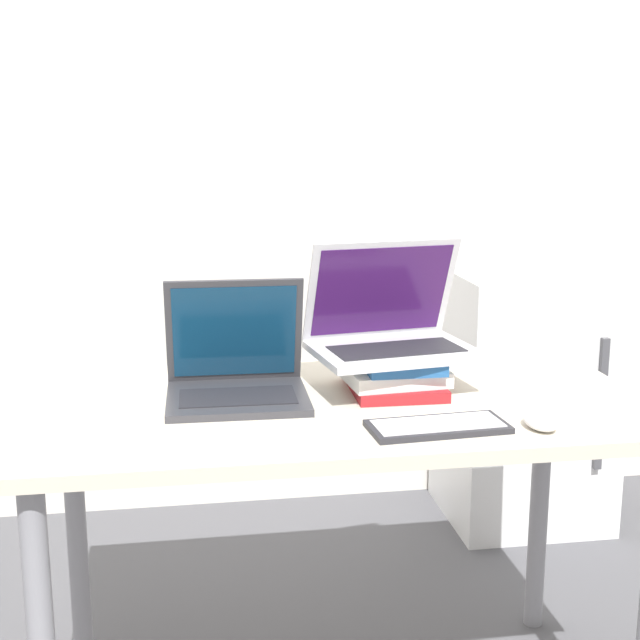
{
  "coord_description": "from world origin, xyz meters",
  "views": [
    {
      "loc": [
        -0.33,
        -1.48,
        1.36
      ],
      "look_at": [
        -0.04,
        0.35,
        0.96
      ],
      "focal_mm": 50.0,
      "sensor_mm": 36.0,
      "label": 1
    }
  ],
  "objects_px": {
    "laptop_left": "(236,375)",
    "mini_fridge": "(524,396)",
    "wireless_keyboard": "(438,426)",
    "laptop_on_books": "(389,330)",
    "mouse": "(541,421)",
    "book_stack": "(394,372)"
  },
  "relations": [
    {
      "from": "laptop_on_books",
      "to": "mouse",
      "type": "distance_m",
      "value": 0.41
    },
    {
      "from": "book_stack",
      "to": "laptop_on_books",
      "type": "distance_m",
      "value": 0.1
    },
    {
      "from": "laptop_on_books",
      "to": "wireless_keyboard",
      "type": "bearing_deg",
      "value": -84.1
    },
    {
      "from": "book_stack",
      "to": "laptop_on_books",
      "type": "relative_size",
      "value": 0.64
    },
    {
      "from": "laptop_left",
      "to": "wireless_keyboard",
      "type": "bearing_deg",
      "value": -35.71
    },
    {
      "from": "wireless_keyboard",
      "to": "mouse",
      "type": "relative_size",
      "value": 2.83
    },
    {
      "from": "book_stack",
      "to": "mini_fridge",
      "type": "height_order",
      "value": "mini_fridge"
    },
    {
      "from": "laptop_left",
      "to": "mini_fridge",
      "type": "xyz_separation_m",
      "value": [
        1.05,
        0.93,
        -0.39
      ]
    },
    {
      "from": "laptop_left",
      "to": "mini_fridge",
      "type": "height_order",
      "value": "laptop_left"
    },
    {
      "from": "book_stack",
      "to": "laptop_left",
      "type": "bearing_deg",
      "value": -179.02
    },
    {
      "from": "mini_fridge",
      "to": "mouse",
      "type": "bearing_deg",
      "value": -111.07
    },
    {
      "from": "laptop_left",
      "to": "mouse",
      "type": "height_order",
      "value": "laptop_left"
    },
    {
      "from": "laptop_on_books",
      "to": "wireless_keyboard",
      "type": "height_order",
      "value": "laptop_on_books"
    },
    {
      "from": "book_stack",
      "to": "laptop_on_books",
      "type": "bearing_deg",
      "value": 123.19
    },
    {
      "from": "laptop_left",
      "to": "wireless_keyboard",
      "type": "height_order",
      "value": "laptop_left"
    },
    {
      "from": "laptop_left",
      "to": "mini_fridge",
      "type": "distance_m",
      "value": 1.46
    },
    {
      "from": "laptop_left",
      "to": "laptop_on_books",
      "type": "height_order",
      "value": "laptop_on_books"
    },
    {
      "from": "wireless_keyboard",
      "to": "mini_fridge",
      "type": "relative_size",
      "value": 0.32
    },
    {
      "from": "laptop_left",
      "to": "mouse",
      "type": "bearing_deg",
      "value": -26.99
    },
    {
      "from": "laptop_left",
      "to": "mini_fridge",
      "type": "relative_size",
      "value": 0.35
    },
    {
      "from": "book_stack",
      "to": "mouse",
      "type": "relative_size",
      "value": 2.46
    },
    {
      "from": "book_stack",
      "to": "mini_fridge",
      "type": "relative_size",
      "value": 0.28
    }
  ]
}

